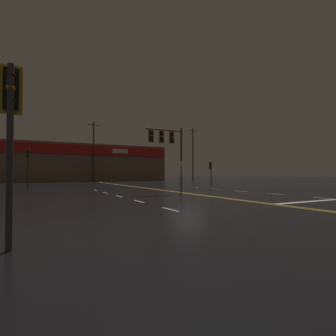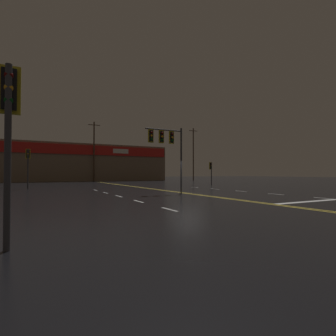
{
  "view_description": "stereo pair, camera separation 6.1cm",
  "coord_description": "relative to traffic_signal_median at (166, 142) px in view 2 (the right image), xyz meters",
  "views": [
    {
      "loc": [
        -10.62,
        -16.97,
        1.52
      ],
      "look_at": [
        0.0,
        3.23,
        2.0
      ],
      "focal_mm": 28.0,
      "sensor_mm": 36.0,
      "label": 1
    },
    {
      "loc": [
        -10.57,
        -17.0,
        1.52
      ],
      "look_at": [
        0.0,
        3.23,
        2.0
      ],
      "focal_mm": 28.0,
      "sensor_mm": 36.0,
      "label": 2
    }
  ],
  "objects": [
    {
      "name": "ground_plane",
      "position": [
        1.39,
        -0.87,
        -3.97
      ],
      "size": [
        200.0,
        200.0,
        0.0
      ],
      "primitive_type": "plane",
      "color": "black"
    },
    {
      "name": "road_markings",
      "position": [
        2.49,
        -2.49,
        -3.97
      ],
      "size": [
        15.97,
        60.0,
        0.01
      ],
      "color": "gold",
      "rests_on": "ground"
    },
    {
      "name": "traffic_signal_median",
      "position": [
        0.0,
        0.0,
        0.0
      ],
      "size": [
        3.15,
        0.36,
        5.12
      ],
      "color": "#38383D",
      "rests_on": "ground"
    },
    {
      "name": "traffic_signal_corner_northwest",
      "position": [
        -9.49,
        11.23,
        -1.07
      ],
      "size": [
        0.42,
        0.36,
        3.95
      ],
      "color": "#38383D",
      "rests_on": "ground"
    },
    {
      "name": "traffic_signal_corner_northeast",
      "position": [
        12.75,
        11.33,
        -1.72
      ],
      "size": [
        0.42,
        0.36,
        3.08
      ],
      "color": "#38383D",
      "rests_on": "ground"
    },
    {
      "name": "traffic_signal_corner_southwest",
      "position": [
        -9.6,
        -11.72,
        -1.23
      ],
      "size": [
        0.42,
        0.36,
        3.73
      ],
      "color": "#38383D",
      "rests_on": "ground"
    },
    {
      "name": "building_backdrop",
      "position": [
        1.39,
        38.74,
        -0.29
      ],
      "size": [
        31.38,
        10.23,
        7.34
      ],
      "color": "#7A6651",
      "rests_on": "ground"
    },
    {
      "name": "utility_pole_row",
      "position": [
        3.74,
        33.35,
        1.75
      ],
      "size": [
        46.69,
        0.26,
        12.09
      ],
      "color": "#4C3828",
      "rests_on": "ground"
    }
  ]
}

